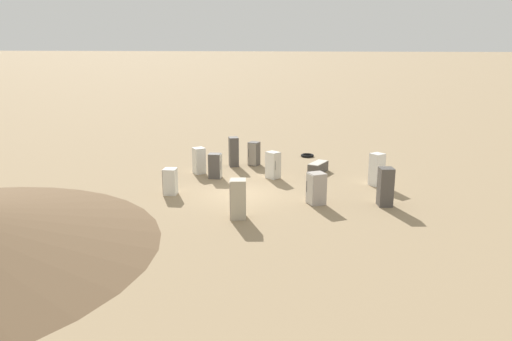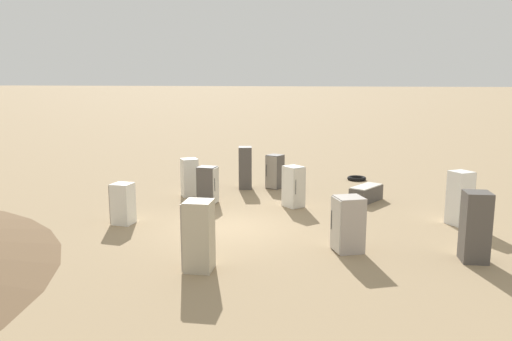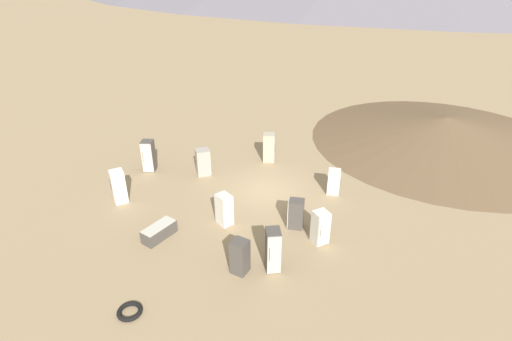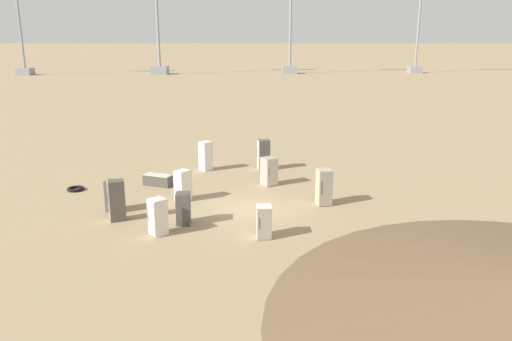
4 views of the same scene
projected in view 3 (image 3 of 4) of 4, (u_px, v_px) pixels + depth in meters
The scene contains 14 objects.
ground_plane at pixel (266, 191), 22.24m from camera, with size 1000.00×1000.00×0.00m, color #9E8460.
dirt_mound at pixel (444, 130), 27.89m from camera, with size 18.20×18.20×1.81m.
discarded_fridge_0 at pixel (273, 250), 16.28m from camera, with size 0.89×0.79×1.92m.
discarded_fridge_1 at pixel (159, 232), 18.43m from camera, with size 1.79×1.24×0.65m.
discarded_fridge_2 at pixel (149, 156), 24.05m from camera, with size 0.85×0.79×1.93m.
discarded_fridge_3 at pixel (224, 209), 19.21m from camera, with size 0.93×0.96×1.60m.
discarded_fridge_4 at pixel (296, 214), 18.97m from camera, with size 0.64×0.78×1.49m.
discarded_fridge_5 at pixel (203, 162), 23.67m from camera, with size 1.04×1.06×1.60m.
discarded_fridge_6 at pixel (240, 257), 16.21m from camera, with size 0.82×0.78×1.54m.
discarded_fridge_7 at pixel (119, 186), 20.89m from camera, with size 0.93×0.93×1.85m.
discarded_fridge_8 at pixel (269, 147), 25.22m from camera, with size 0.82×0.85×1.84m.
discarded_fridge_9 at pixel (334, 182), 21.79m from camera, with size 0.65×0.72×1.41m.
discarded_fridge_10 at pixel (320, 227), 17.90m from camera, with size 0.91×0.91×1.62m.
scrap_tire at pixel (130, 311), 14.55m from camera, with size 0.93×0.93×0.17m.
Camera 3 is at (-18.67, -4.03, 11.46)m, focal length 28.00 mm.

